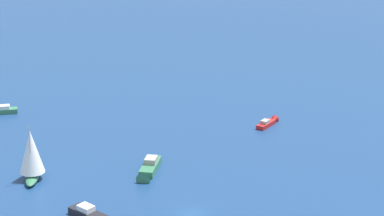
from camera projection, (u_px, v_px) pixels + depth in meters
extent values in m
plane|color=navy|center=(192.00, 215.00, 116.41)|extent=(2000.00, 2000.00, 0.00)
ellipsoid|color=#33704C|center=(33.00, 177.00, 127.95)|extent=(5.55, 7.33, 1.03)
cylinder|color=#B2B2B7|center=(30.00, 151.00, 125.88)|extent=(0.14, 0.14, 8.43)
cone|color=white|center=(31.00, 151.00, 126.89)|extent=(5.54, 5.54, 7.16)
cube|color=#33704C|center=(2.00, 111.00, 158.48)|extent=(6.23, 4.09, 0.95)
cube|color=silver|center=(4.00, 107.00, 158.29)|extent=(2.52, 2.22, 0.72)
cube|color=#B21E1E|center=(266.00, 124.00, 151.41)|extent=(5.21, 3.30, 0.80)
cone|color=#B21E1E|center=(274.00, 120.00, 153.78)|extent=(1.77, 1.95, 1.59)
cube|color=gray|center=(265.00, 122.00, 150.89)|extent=(2.09, 1.82, 0.60)
cube|color=#33704C|center=(150.00, 167.00, 131.67)|extent=(6.75, 6.88, 1.17)
cone|color=#33704C|center=(144.00, 178.00, 127.51)|extent=(2.98, 2.97, 2.34)
cube|color=gray|center=(151.00, 160.00, 131.84)|extent=(3.12, 3.14, 0.88)
cube|color=black|center=(88.00, 215.00, 115.17)|extent=(3.75, 6.98, 1.06)
cube|color=silver|center=(86.00, 208.00, 115.18)|extent=(2.24, 2.69, 0.80)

